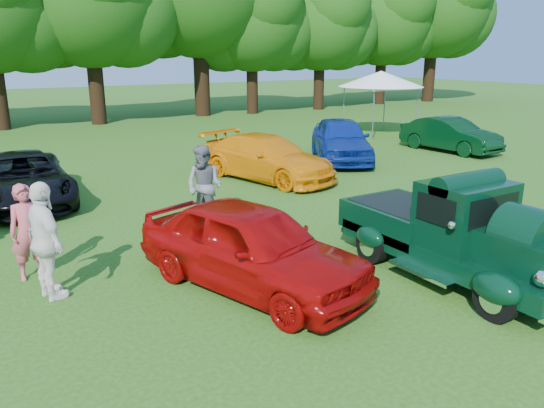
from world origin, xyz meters
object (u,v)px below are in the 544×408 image
spectator_pink (28,232)px  spectator_white (46,242)px  back_car_green (450,135)px  canopy_tent (381,79)px  back_car_black (24,179)px  back_car_orange (267,158)px  back_car_blue (341,139)px  hero_pickup (453,235)px  red_convertible (251,246)px  spectator_grey (204,186)px

spectator_pink → spectator_white: size_ratio=0.88×
back_car_green → canopy_tent: (0.76, 5.01, 1.96)m
back_car_black → canopy_tent: 17.20m
back_car_orange → back_car_blue: 4.00m
hero_pickup → canopy_tent: (10.75, 13.50, 1.87)m
red_convertible → spectator_white: 3.29m
back_car_blue → spectator_grey: 8.70m
hero_pickup → spectator_white: spectator_white is taller
spectator_white → back_car_green: bearing=-82.8°
back_car_orange → back_car_blue: size_ratio=1.02×
spectator_white → canopy_tent: size_ratio=0.44×
back_car_blue → spectator_pink: (-11.38, -5.47, 0.07)m
hero_pickup → back_car_blue: (4.98, 9.30, 0.03)m
red_convertible → spectator_grey: spectator_grey is taller
red_convertible → spectator_grey: 3.57m
back_car_black → back_car_blue: (10.77, 0.12, 0.13)m
back_car_green → spectator_white: (-16.25, -5.70, 0.30)m
back_car_blue → spectator_pink: size_ratio=2.71×
spectator_pink → red_convertible: bearing=-41.3°
back_car_black → hero_pickup: bearing=-55.3°
back_car_green → spectator_pink: spectator_pink is taller
canopy_tent → back_car_blue: bearing=-143.9°
back_car_blue → canopy_tent: (5.77, 4.20, 1.84)m
back_car_orange → back_car_green: 8.85m
back_car_orange → hero_pickup: bearing=-113.5°
back_car_orange → canopy_tent: canopy_tent is taller
hero_pickup → canopy_tent: size_ratio=1.01×
back_car_black → back_car_orange: size_ratio=1.01×
spectator_white → hero_pickup: bearing=-126.1°
back_car_blue → spectator_pink: spectator_pink is taller
back_car_blue → canopy_tent: bearing=66.4°
back_car_green → canopy_tent: 5.43m
red_convertible → spectator_white: spectator_white is taller
spectator_pink → spectator_white: 1.05m
red_convertible → back_car_blue: 11.41m
canopy_tent → back_car_orange: bearing=-151.0°
back_car_blue → hero_pickup: bearing=-87.9°
hero_pickup → spectator_pink: hero_pickup is taller
back_car_black → back_car_blue: size_ratio=1.03×
back_car_blue → spectator_white: bearing=-119.7°
canopy_tent → hero_pickup: bearing=-128.5°
back_car_black → back_car_green: size_ratio=1.16×
back_car_green → spectator_grey: (-12.52, -3.58, 0.26)m
hero_pickup → spectator_white: 6.87m
back_car_black → back_car_orange: back_car_orange is taller
back_car_green → hero_pickup: bearing=-143.4°
hero_pickup → back_car_black: size_ratio=0.95×
back_car_green → back_car_black: bearing=173.8°
spectator_pink → canopy_tent: (17.14, 9.67, 1.78)m
red_convertible → back_car_green: 15.03m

